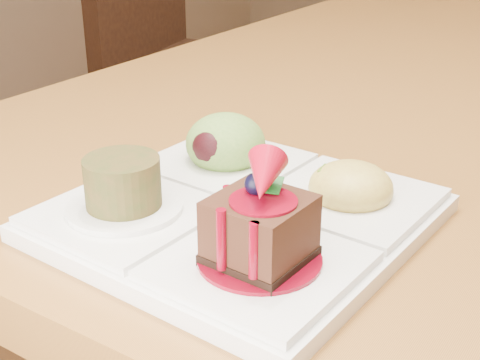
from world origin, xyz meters
The scene contains 2 objects.
chair_left centered at (-1.04, 0.33, 0.60)m, with size 0.55×0.55×1.06m.
sampler_plate centered at (-0.12, -0.75, 0.77)m, with size 0.24×0.24×0.09m.
Camera 1 is at (0.11, -1.10, 0.97)m, focal length 50.00 mm.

